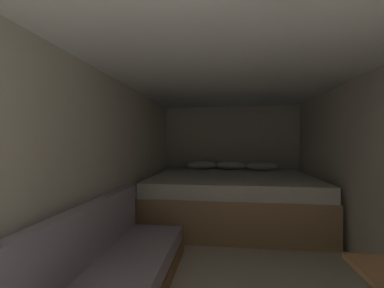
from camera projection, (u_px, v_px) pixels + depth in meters
The scene contains 6 objects.
ground_plane at pixel (235, 272), 2.62m from camera, with size 7.39×7.39×0.00m, color beige.
wall_back at pixel (231, 156), 5.30m from camera, with size 2.74×0.05×2.00m, color beige.
wall_left at pixel (107, 170), 2.78m from camera, with size 0.05×5.39×2.00m, color beige.
wall_right at pixel (383, 174), 2.43m from camera, with size 0.05×5.39×2.00m, color beige.
ceiling_slab at pixel (236, 68), 2.60m from camera, with size 2.74×5.39×0.05m, color white.
bed at pixel (232, 198), 4.25m from camera, with size 2.52×2.03×0.92m.
Camera 1 is at (-0.09, -0.37, 1.30)m, focal length 24.65 mm.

